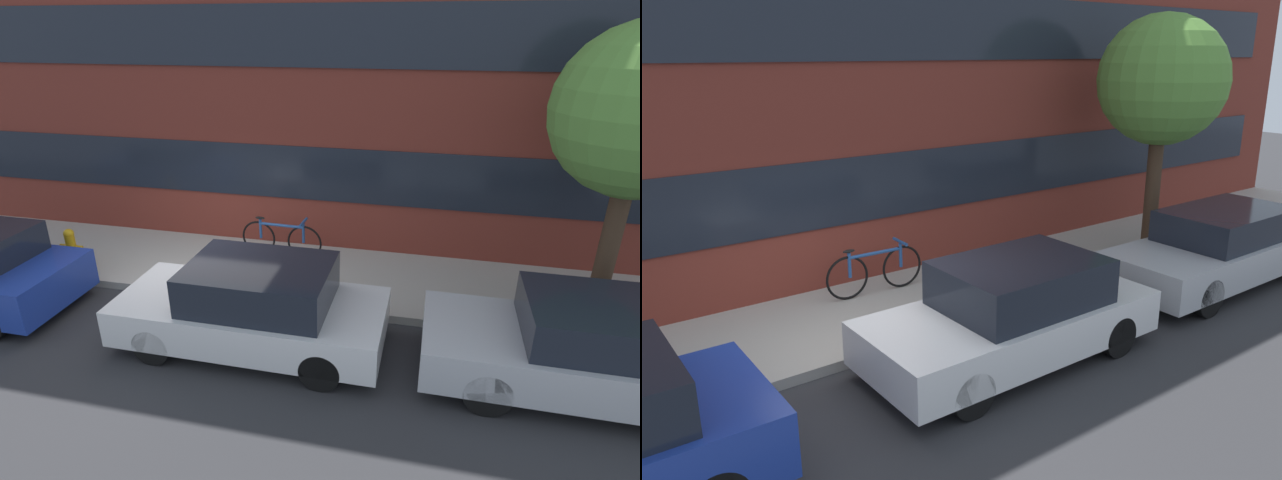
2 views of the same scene
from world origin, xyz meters
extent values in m
plane|color=#2B2B2D|center=(0.00, 0.00, 0.00)|extent=(56.00, 56.00, 0.00)
cube|color=#A8A399|center=(0.00, 1.25, 0.07)|extent=(28.00, 2.50, 0.14)
cube|color=maroon|center=(0.00, 2.95, 3.94)|extent=(28.00, 0.90, 7.87)
cube|color=#1E232D|center=(0.00, 2.48, 1.73)|extent=(25.76, 0.04, 1.10)
cube|color=#1E232D|center=(0.00, 2.48, 4.33)|extent=(25.76, 0.04, 1.10)
cylinder|color=black|center=(-2.49, -0.26, 0.28)|extent=(0.56, 0.18, 0.56)
cube|color=silver|center=(1.51, -1.05, 0.49)|extent=(3.97, 1.70, 0.56)
cube|color=black|center=(1.66, -1.05, 1.07)|extent=(2.07, 1.50, 0.58)
cylinder|color=black|center=(0.27, -1.81, 0.28)|extent=(0.56, 0.18, 0.56)
cylinder|color=black|center=(0.27, -0.29, 0.28)|extent=(0.56, 0.18, 0.56)
cylinder|color=black|center=(2.74, -1.81, 0.28)|extent=(0.56, 0.18, 0.56)
cylinder|color=black|center=(2.74, -0.29, 0.28)|extent=(0.56, 0.18, 0.56)
cube|color=#B2B5BA|center=(6.26, -1.05, 0.52)|extent=(4.47, 1.66, 0.58)
cube|color=black|center=(6.44, -1.05, 1.07)|extent=(2.33, 1.46, 0.52)
cylinder|color=black|center=(4.87, -1.79, 0.31)|extent=(0.61, 0.18, 0.61)
cylinder|color=black|center=(4.87, -0.31, 0.31)|extent=(0.61, 0.18, 0.61)
cylinder|color=gold|center=(-2.80, 0.49, 0.16)|extent=(0.27, 0.27, 0.04)
cylinder|color=gold|center=(-2.80, 0.49, 0.47)|extent=(0.19, 0.19, 0.58)
sphere|color=gold|center=(-2.80, 0.49, 0.80)|extent=(0.20, 0.20, 0.20)
cylinder|color=gold|center=(-2.97, 0.49, 0.53)|extent=(0.15, 0.07, 0.07)
cylinder|color=gold|center=(-2.63, 0.49, 0.53)|extent=(0.15, 0.07, 0.07)
torus|color=black|center=(1.58, 1.78, 0.50)|extent=(0.72, 0.07, 0.72)
torus|color=black|center=(0.60, 1.82, 0.50)|extent=(0.72, 0.07, 0.72)
cylinder|color=#234C8C|center=(1.09, 1.80, 0.82)|extent=(0.93, 0.10, 0.06)
cylinder|color=#234C8C|center=(0.65, 1.82, 0.71)|extent=(0.06, 0.06, 0.41)
cylinder|color=#234C8C|center=(1.56, 1.78, 0.71)|extent=(0.06, 0.06, 0.41)
ellipsoid|color=black|center=(0.65, 1.82, 0.94)|extent=(0.20, 0.09, 0.05)
cylinder|color=#234C8C|center=(1.56, 1.78, 0.94)|extent=(0.07, 0.44, 0.05)
cylinder|color=#473323|center=(6.68, 0.70, 1.45)|extent=(0.29, 0.29, 2.61)
camera|label=1|loc=(3.97, -7.07, 4.48)|focal=28.00mm
camera|label=2|loc=(-3.47, -6.66, 3.93)|focal=35.00mm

